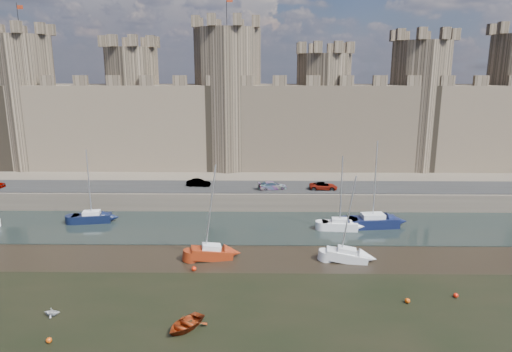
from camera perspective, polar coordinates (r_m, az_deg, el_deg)
The scene contains 19 objects.
ground at distance 36.16m, azimuth -12.50°, elevation -19.27°, with size 160.00×160.00×0.00m, color black.
water_channel at distance 57.44m, azimuth -7.11°, elevation -6.30°, with size 160.00×12.00×0.08m, color black.
quay at distance 91.67m, azimuth -4.12°, elevation 2.03°, with size 160.00×60.00×2.50m, color #4C443A.
road at distance 66.17m, azimuth -6.01°, elevation -1.33°, with size 160.00×7.00×0.10m, color black.
castle at distance 78.36m, azimuth -5.45°, elevation 7.77°, with size 108.50×11.00×29.00m.
car_1 at distance 66.37m, azimuth -7.20°, elevation -0.86°, with size 1.19×3.41×1.12m, color gray.
car_2 at distance 64.27m, azimuth 2.05°, elevation -1.22°, with size 1.64×4.04×1.17m, color gray.
car_3 at distance 64.82m, azimuth 8.41°, elevation -1.26°, with size 1.82×3.94×1.09m, color gray.
sailboat_1 at distance 61.92m, azimuth -19.83°, elevation -4.85°, with size 4.94×2.57×9.42m.
sailboat_2 at distance 56.59m, azimuth 10.41°, elevation -5.97°, with size 4.35×1.97×9.13m.
sailboat_3 at distance 58.41m, azimuth 14.36°, elevation -5.48°, with size 6.37×3.06×10.76m.
sailboat_4 at distance 47.94m, azimuth -5.57°, elevation -9.47°, with size 4.54×2.49×10.05m.
sailboat_5 at distance 48.16m, azimuth 11.26°, elevation -9.65°, with size 4.37×2.15×9.05m.
dinghy_3 at distance 41.25m, azimuth -24.15°, elevation -15.29°, with size 1.10×0.67×1.27m, color silver.
dinghy_4 at distance 36.75m, azimuth -8.85°, elevation -17.86°, with size 2.48×0.72×3.48m, color maroon.
buoy_1 at distance 45.72m, azimuth -7.77°, elevation -11.40°, with size 0.47×0.47×0.47m, color red.
buoy_3 at distance 44.10m, azimuth 23.70°, elevation -13.51°, with size 0.42×0.42×0.42m, color red.
buoy_4 at distance 37.94m, azimuth -24.46°, elevation -18.19°, with size 0.42×0.42×0.42m, color #CD4409.
buoy_5 at distance 41.74m, azimuth 18.39°, elevation -14.57°, with size 0.45×0.45×0.45m, color #C34108.
Camera 1 is at (7.79, -29.52, 19.37)m, focal length 32.00 mm.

